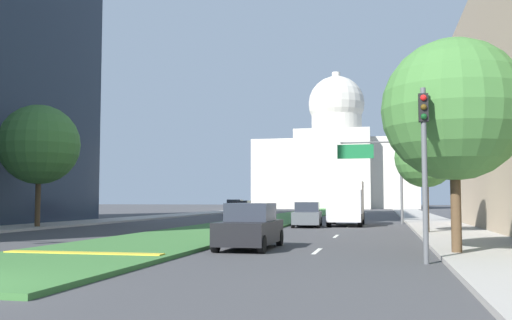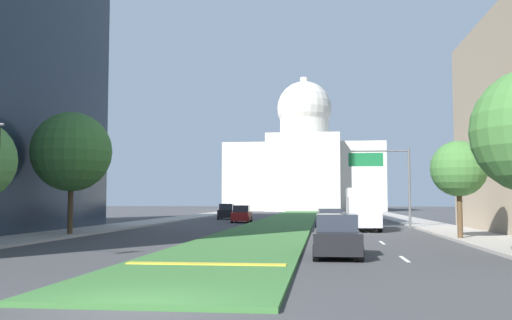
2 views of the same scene
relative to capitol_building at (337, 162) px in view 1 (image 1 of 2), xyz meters
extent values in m
plane|color=#3D3D3F|center=(0.00, -56.13, -9.70)|extent=(260.00, 260.00, 0.00)
cube|color=#386B33|center=(0.00, -61.83, -9.63)|extent=(6.07, 102.58, 0.14)
cube|color=gold|center=(0.00, -105.68, -9.54)|extent=(5.46, 0.50, 0.04)
cube|color=silver|center=(7.12, -101.68, -9.70)|extent=(0.16, 2.40, 0.01)
cube|color=silver|center=(7.12, -93.04, -9.70)|extent=(0.16, 2.40, 0.01)
cube|color=silver|center=(7.12, -82.63, -9.70)|extent=(0.16, 2.40, 0.01)
cube|color=silver|center=(7.12, -71.74, -9.70)|extent=(0.16, 2.40, 0.01)
cube|color=silver|center=(7.12, -62.32, -9.70)|extent=(0.16, 2.40, 0.01)
cube|color=silver|center=(7.12, -52.35, -9.70)|extent=(0.16, 2.40, 0.01)
cube|color=silver|center=(7.12, -39.62, -9.70)|extent=(0.16, 2.40, 0.01)
cube|color=#9E9991|center=(-13.21, -67.53, -9.63)|extent=(4.00, 102.58, 0.15)
cube|color=#9E9991|center=(13.21, -67.53, -9.63)|extent=(4.00, 102.58, 0.15)
cube|color=beige|center=(0.00, 0.86, -2.66)|extent=(33.14, 20.61, 14.09)
cube|color=beige|center=(0.00, -11.45, -1.95)|extent=(14.58, 4.00, 15.50)
cylinder|color=beige|center=(0.00, 0.86, 7.50)|extent=(10.69, 10.69, 6.22)
sphere|color=beige|center=(0.00, 0.86, 12.70)|extent=(11.98, 11.98, 11.98)
cylinder|color=beige|center=(0.00, 0.86, 18.09)|extent=(1.80, 1.80, 3.00)
cylinder|color=#515456|center=(10.71, -105.15, -7.10)|extent=(0.16, 0.16, 5.20)
cube|color=black|center=(10.71, -105.15, -5.10)|extent=(0.28, 0.24, 0.84)
sphere|color=red|center=(10.71, -105.29, -4.82)|extent=(0.18, 0.18, 0.18)
sphere|color=#4C380F|center=(10.71, -105.29, -5.10)|extent=(0.18, 0.18, 0.18)
sphere|color=#0F4219|center=(10.71, -105.29, -5.38)|extent=(0.18, 0.18, 0.18)
cylinder|color=#515456|center=(10.91, -77.44, -6.45)|extent=(0.20, 0.20, 6.50)
cylinder|color=#515456|center=(8.60, -77.44, -3.40)|extent=(4.60, 0.12, 0.12)
cube|color=#146033|center=(7.45, -77.49, -4.10)|extent=(2.80, 0.08, 1.10)
cylinder|color=#4C3823|center=(11.84, -102.74, -7.92)|extent=(0.34, 0.34, 3.57)
sphere|color=#3D7033|center=(11.84, -102.74, -4.82)|extent=(4.76, 4.76, 4.76)
cylinder|color=#4C3823|center=(-12.18, -89.64, -7.70)|extent=(0.34, 0.34, 4.01)
sphere|color=#3D7033|center=(-12.18, -89.64, -4.28)|extent=(5.15, 5.15, 5.15)
cylinder|color=#4C3823|center=(11.73, -90.87, -8.09)|extent=(0.30, 0.30, 3.23)
sphere|color=#3D7033|center=(11.73, -90.87, -5.59)|extent=(3.22, 3.22, 3.22)
cube|color=black|center=(4.51, -101.24, -9.07)|extent=(1.85, 4.41, 0.84)
cube|color=#282D38|center=(4.50, -101.06, -8.31)|extent=(1.62, 2.12, 0.68)
cylinder|color=black|center=(5.35, -102.99, -9.38)|extent=(0.22, 0.64, 0.64)
cylinder|color=black|center=(3.66, -102.99, -9.38)|extent=(0.22, 0.64, 0.64)
cylinder|color=black|center=(5.35, -99.49, -9.38)|extent=(0.22, 0.64, 0.64)
cylinder|color=black|center=(3.66, -99.49, -9.38)|extent=(0.22, 0.64, 0.64)
cube|color=#4C5156|center=(4.42, -83.51, -9.08)|extent=(2.08, 4.44, 0.81)
cube|color=#282D38|center=(4.41, -83.34, -8.34)|extent=(1.72, 2.18, 0.66)
cylinder|color=black|center=(5.35, -85.17, -9.38)|extent=(0.26, 0.65, 0.64)
cylinder|color=black|center=(3.71, -85.28, -9.38)|extent=(0.26, 0.65, 0.64)
cylinder|color=black|center=(5.13, -81.75, -9.38)|extent=(0.26, 0.65, 0.64)
cylinder|color=black|center=(3.49, -81.85, -9.38)|extent=(0.26, 0.65, 0.64)
cube|color=maroon|center=(-4.32, -66.69, -9.06)|extent=(1.93, 4.29, 0.85)
cube|color=#282D38|center=(-4.31, -66.86, -8.29)|extent=(1.63, 2.09, 0.69)
cylinder|color=black|center=(-5.18, -65.07, -9.38)|extent=(0.25, 0.65, 0.64)
cylinder|color=black|center=(-3.58, -65.00, -9.38)|extent=(0.25, 0.65, 0.64)
cylinder|color=black|center=(-5.05, -68.38, -9.38)|extent=(0.25, 0.65, 0.64)
cylinder|color=black|center=(-3.45, -68.32, -9.38)|extent=(0.25, 0.65, 0.64)
cube|color=black|center=(-7.49, -57.08, -9.03)|extent=(2.05, 4.44, 0.90)
cube|color=#282D38|center=(-7.48, -57.25, -8.22)|extent=(1.69, 2.17, 0.73)
cylinder|color=black|center=(-8.40, -55.41, -9.38)|extent=(0.26, 0.65, 0.64)
cylinder|color=black|center=(-6.79, -55.31, -9.38)|extent=(0.26, 0.65, 0.64)
cylinder|color=black|center=(-8.19, -58.84, -9.38)|extent=(0.26, 0.65, 0.64)
cylinder|color=black|center=(-6.57, -58.74, -9.38)|extent=(0.26, 0.65, 0.64)
cube|color=#BCBCC1|center=(6.92, -83.17, -8.25)|extent=(2.30, 2.00, 2.20)
cube|color=beige|center=(6.92, -79.97, -7.90)|extent=(2.30, 4.40, 2.80)
cylinder|color=black|center=(7.97, -83.17, -9.25)|extent=(0.30, 0.90, 0.90)
cylinder|color=black|center=(5.87, -83.17, -9.25)|extent=(0.30, 0.90, 0.90)
cylinder|color=black|center=(7.97, -78.87, -9.25)|extent=(0.30, 0.90, 0.90)
cylinder|color=black|center=(5.87, -78.87, -9.25)|extent=(0.30, 0.90, 0.90)
camera|label=1|loc=(9.49, -122.74, -7.81)|focal=40.34mm
camera|label=2|loc=(3.96, -124.96, -7.37)|focal=40.29mm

